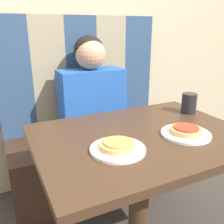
# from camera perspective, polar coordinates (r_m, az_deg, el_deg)

# --- Properties ---
(wall_back) EXTENTS (7.00, 0.05, 2.60)m
(wall_back) POSITION_cam_1_polar(r_m,az_deg,el_deg) (1.87, -8.64, 22.87)
(wall_back) COLOR #C6B28E
(wall_back) RESTS_ON ground_plane
(booth_seat) EXTENTS (1.13, 0.46, 0.45)m
(booth_seat) POSITION_cam_1_polar(r_m,az_deg,el_deg) (1.85, -4.26, -11.60)
(booth_seat) COLOR #382319
(booth_seat) RESTS_ON ground_plane
(booth_backrest) EXTENTS (1.13, 0.06, 0.78)m
(booth_backrest) POSITION_cam_1_polar(r_m,az_deg,el_deg) (1.81, -7.09, 8.63)
(booth_backrest) COLOR navy
(booth_backrest) RESTS_ON booth_seat
(dining_table) EXTENTS (0.95, 0.70, 0.71)m
(dining_table) POSITION_cam_1_polar(r_m,az_deg,el_deg) (1.18, 6.64, -9.33)
(dining_table) COLOR #422B1C
(dining_table) RESTS_ON ground_plane
(person) EXTENTS (0.42, 0.22, 0.66)m
(person) POSITION_cam_1_polar(r_m,az_deg,el_deg) (1.65, -4.76, 5.05)
(person) COLOR #2356B2
(person) RESTS_ON booth_seat
(plate_left) EXTENTS (0.22, 0.22, 0.01)m
(plate_left) POSITION_cam_1_polar(r_m,az_deg,el_deg) (0.98, 1.32, -8.52)
(plate_left) COLOR white
(plate_left) RESTS_ON dining_table
(plate_right) EXTENTS (0.22, 0.22, 0.01)m
(plate_right) POSITION_cam_1_polar(r_m,az_deg,el_deg) (1.16, 16.49, -4.81)
(plate_right) COLOR white
(plate_right) RESTS_ON dining_table
(pizza_left) EXTENTS (0.14, 0.14, 0.03)m
(pizza_left) POSITION_cam_1_polar(r_m,az_deg,el_deg) (0.97, 1.33, -7.54)
(pizza_left) COLOR tan
(pizza_left) RESTS_ON plate_left
(pizza_right) EXTENTS (0.14, 0.14, 0.03)m
(pizza_right) POSITION_cam_1_polar(r_m,az_deg,el_deg) (1.16, 16.57, -3.97)
(pizza_right) COLOR tan
(pizza_right) RESTS_ON plate_right
(drinking_cup) EXTENTS (0.08, 0.08, 0.11)m
(drinking_cup) POSITION_cam_1_polar(r_m,az_deg,el_deg) (1.45, 17.18, 1.93)
(drinking_cup) COLOR #232328
(drinking_cup) RESTS_ON dining_table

